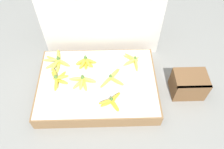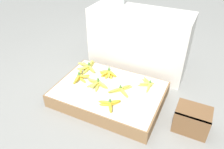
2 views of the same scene
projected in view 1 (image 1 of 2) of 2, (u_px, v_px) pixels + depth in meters
The scene contains 11 objects.
ground_plane at pixel (98, 90), 2.16m from camera, with size 10.00×10.00×0.00m, color gray.
display_platform at pixel (98, 85), 2.10m from camera, with size 1.11×0.79×0.15m.
back_vendor_table at pixel (102, 12), 2.27m from camera, with size 1.19×0.45×0.78m.
wooden_crate at pixel (189, 84), 2.05m from camera, with size 0.31×0.23×0.23m.
banana_bunch_front_midright at pixel (112, 101), 1.87m from camera, with size 0.20×0.21×0.10m.
banana_bunch_middle_left at pixel (58, 79), 2.01m from camera, with size 0.19×0.24×0.11m.
banana_bunch_middle_midleft at pixel (82, 81), 1.99m from camera, with size 0.26×0.17×0.11m.
banana_bunch_middle_midright at pixel (112, 79), 2.02m from camera, with size 0.23×0.25×0.09m.
banana_bunch_back_left at pixel (57, 61), 2.14m from camera, with size 0.29×0.30×0.11m.
banana_bunch_back_midleft at pixel (86, 62), 2.13m from camera, with size 0.21×0.13×0.11m.
banana_bunch_back_right at pixel (133, 61), 2.15m from camera, with size 0.17×0.23×0.09m.
Camera 1 is at (0.11, -1.18, 1.82)m, focal length 35.00 mm.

